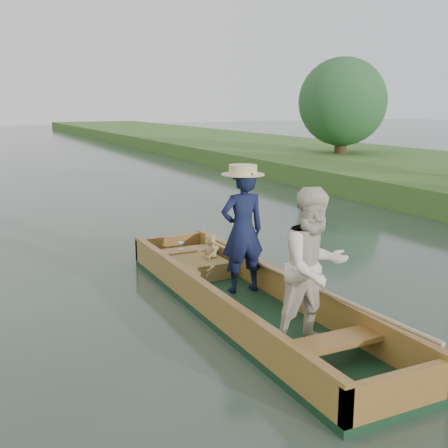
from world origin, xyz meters
name	(u,v)px	position (x,y,z in m)	size (l,w,h in m)	color
ground	(247,314)	(0.00, 0.00, 0.00)	(120.00, 120.00, 0.00)	#283D30
trees_far	(121,100)	(1.31, 9.59, 2.46)	(22.99, 14.08, 4.43)	#47331E
punt	(259,274)	(0.07, -0.16, 0.52)	(1.12, 5.00, 1.64)	#13321C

